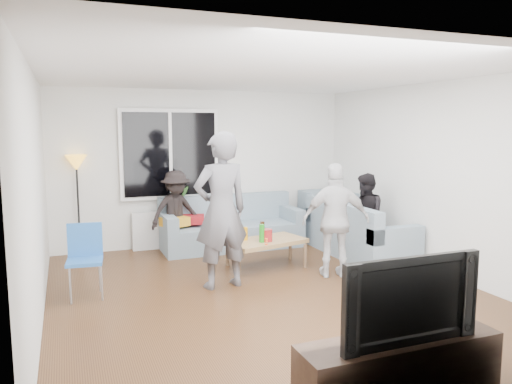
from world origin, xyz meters
name	(u,v)px	position (x,y,z in m)	size (l,w,h in m)	color
floor	(266,294)	(0.00, 0.00, -0.02)	(5.00, 5.50, 0.04)	#56351C
ceiling	(267,72)	(0.00, 0.00, 2.62)	(5.00, 5.50, 0.04)	white
wall_back	(204,168)	(0.00, 2.77, 1.30)	(5.00, 0.04, 2.60)	silver
wall_front	(426,233)	(0.00, -2.77, 1.30)	(5.00, 0.04, 2.60)	silver
wall_left	(34,197)	(-2.52, 0.00, 1.30)	(0.04, 5.50, 2.60)	silver
wall_right	(437,178)	(2.52, 0.00, 1.30)	(0.04, 5.50, 2.60)	silver
window_frame	(170,154)	(-0.60, 2.69, 1.55)	(1.62, 0.06, 1.47)	white
window_glass	(170,154)	(-0.60, 2.65, 1.55)	(1.50, 0.02, 1.35)	black
window_mullion	(171,154)	(-0.60, 2.64, 1.55)	(0.05, 0.03, 1.35)	white
radiator	(172,229)	(-0.60, 2.65, 0.31)	(1.30, 0.12, 0.62)	silver
potted_plant	(183,198)	(-0.41, 2.62, 0.82)	(0.22, 0.18, 0.40)	#396D2B
vase	(165,206)	(-0.71, 2.62, 0.70)	(0.15, 0.15, 0.16)	white
sofa_back_section	(232,222)	(0.32, 2.27, 0.42)	(2.30, 0.85, 0.85)	gray
sofa_right_section	(359,228)	(2.02, 1.09, 0.42)	(0.85, 2.00, 0.85)	gray
sofa_corner	(329,215)	(2.16, 2.27, 0.42)	(0.85, 0.85, 0.85)	gray
cushion_yellow	(175,222)	(-0.64, 2.25, 0.51)	(0.38, 0.32, 0.14)	gold
cushion_red	(193,219)	(-0.32, 2.33, 0.51)	(0.36, 0.30, 0.13)	maroon
coffee_table	(266,253)	(0.41, 1.00, 0.20)	(1.10, 0.60, 0.40)	#A97E51
pitcher	(266,235)	(0.38, 0.91, 0.49)	(0.17, 0.17, 0.17)	maroon
side_chair	(85,262)	(-2.05, 0.59, 0.43)	(0.40, 0.40, 0.86)	#275EA9
floor_lamp	(78,206)	(-2.05, 2.63, 0.78)	(0.32, 0.32, 1.56)	gold
player_left	(221,211)	(-0.44, 0.39, 0.97)	(0.71, 0.46, 1.94)	#56555A
player_right	(336,220)	(1.11, 0.26, 0.76)	(0.89, 0.37, 1.53)	silver
spectator_right	(365,216)	(2.02, 0.94, 0.65)	(0.63, 0.49, 1.30)	black
spectator_back	(176,212)	(-0.60, 2.30, 0.66)	(0.85, 0.49, 1.31)	black
tv_console	(399,367)	(0.04, -2.50, 0.22)	(1.60, 0.40, 0.44)	#2F2217
television	(402,296)	(0.04, -2.50, 0.77)	(1.13, 0.15, 0.65)	black
bottle_a	(245,234)	(0.13, 1.09, 0.49)	(0.07, 0.07, 0.19)	orange
bottle_c	(262,229)	(0.43, 1.20, 0.51)	(0.07, 0.07, 0.22)	black
bottle_b	(262,233)	(0.30, 0.88, 0.53)	(0.08, 0.08, 0.25)	#1C8718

